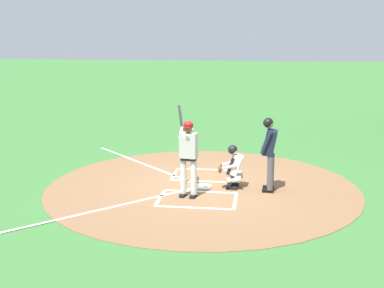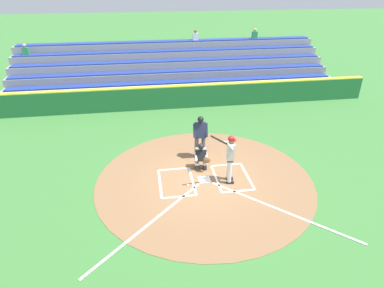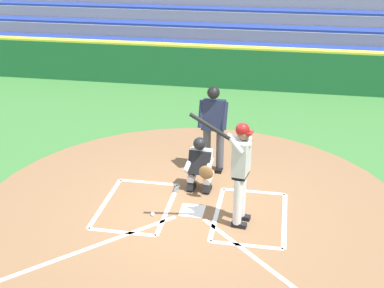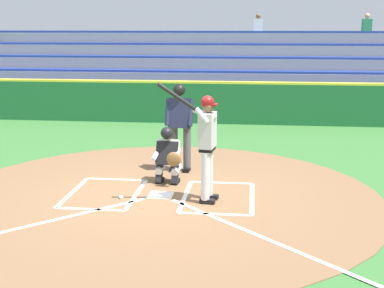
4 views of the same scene
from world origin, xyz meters
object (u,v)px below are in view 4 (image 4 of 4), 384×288
at_px(plate_umpire, 180,121).
at_px(catcher, 168,154).
at_px(batter, 207,141).
at_px(baseball, 121,197).

bearing_deg(plate_umpire, catcher, 82.82).
relative_size(batter, baseball, 28.76).
distance_m(batter, plate_umpire, 2.06).
xyz_separation_m(batter, plate_umpire, (0.72, -1.93, -0.02)).
xyz_separation_m(batter, catcher, (0.84, -1.03, -0.51)).
relative_size(plate_umpire, baseball, 25.20).
relative_size(batter, catcher, 1.88).
xyz_separation_m(plate_umpire, baseball, (0.80, 1.97, -1.04)).
relative_size(catcher, baseball, 15.27).
bearing_deg(batter, baseball, 1.47).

